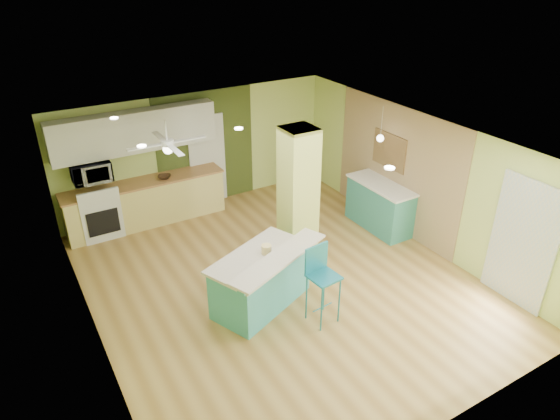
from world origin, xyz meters
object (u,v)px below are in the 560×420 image
(peninsula, at_px, (262,279))
(side_counter, at_px, (380,206))
(bar_stool, at_px, (320,272))
(fruit_bowl, at_px, (164,177))
(canister, at_px, (266,249))

(peninsula, relative_size, side_counter, 1.37)
(peninsula, xyz_separation_m, side_counter, (3.26, 0.99, 0.01))
(peninsula, relative_size, bar_stool, 1.63)
(fruit_bowl, distance_m, canister, 3.47)
(peninsula, height_order, fruit_bowl, peninsula)
(peninsula, bearing_deg, bar_stool, -74.16)
(bar_stool, bearing_deg, canister, 114.78)
(side_counter, bearing_deg, canister, -163.37)
(peninsula, distance_m, canister, 0.50)
(canister, bearing_deg, side_counter, 16.63)
(canister, bearing_deg, fruit_bowl, 97.45)
(bar_stool, distance_m, side_counter, 3.20)
(peninsula, height_order, bar_stool, bar_stool)
(side_counter, xyz_separation_m, fruit_bowl, (-3.59, 2.50, 0.49))
(canister, bearing_deg, bar_stool, -59.39)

